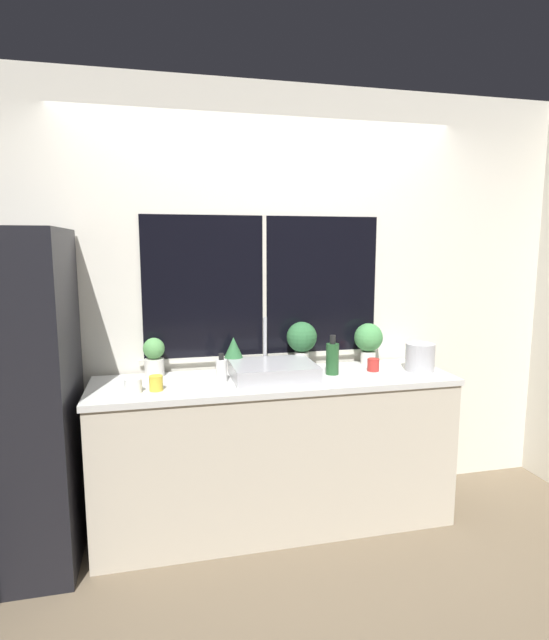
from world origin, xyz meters
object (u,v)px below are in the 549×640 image
Objects in this scene: potted_plant_center_left at (234,353)px; soap_bottle at (221,370)px; refrigerator at (5,402)px; potted_plant_far_right at (368,340)px; mug_red at (373,365)px; sink at (273,370)px; potted_plant_far_left at (154,356)px; bottle_tall at (332,358)px; potted_plant_center_right at (302,339)px; mug_white at (133,386)px; kettle at (420,356)px; mug_yellow at (156,383)px.

potted_plant_center_left reaches higher than soap_bottle.
potted_plant_far_right is at bearing 6.87° from refrigerator.
sink is at bearing -178.88° from mug_red.
potted_plant_far_left is 2.98× the size of mug_red.
potted_plant_far_right is 0.39m from bottle_tall.
potted_plant_center_right is 1.09m from mug_white.
potted_plant_center_left is 0.90× the size of bottle_tall.
kettle is (1.63, -0.24, -0.03)m from potted_plant_far_left.
refrigerator is 3.65× the size of sink.
mug_yellow is at bearing -167.13° from potted_plant_far_right.
potted_plant_far_right is (2.14, 0.26, 0.19)m from refrigerator.
potted_plant_far_left is at bearing 163.62° from sink.
mug_white is (-0.80, -0.12, -0.01)m from sink.
potted_plant_center_right reaches higher than potted_plant_far_right.
refrigerator is 1.28m from potted_plant_center_left.
kettle is at bearing -19.20° from potted_plant_center_right.
bottle_tall is (1.82, 0.05, 0.13)m from refrigerator.
soap_bottle is (-0.55, -0.22, -0.12)m from potted_plant_center_right.
potted_plant_far_right is at bearing 16.15° from sink.
potted_plant_center_left is 0.68m from mug_white.
potted_plant_center_right reaches higher than kettle.
potted_plant_far_left is at bearing 171.94° from mug_red.
potted_plant_center_right reaches higher than mug_red.
sink is 2.25× the size of potted_plant_center_left.
potted_plant_far_left is at bearing 171.44° from kettle.
mug_yellow is 0.43× the size of kettle.
bottle_tall is at bearing -56.40° from potted_plant_center_right.
soap_bottle is (-0.31, -0.01, 0.02)m from sink.
mug_red is (-0.05, -0.19, -0.12)m from potted_plant_far_right.
potted_plant_center_left is 0.45m from potted_plant_center_right.
bottle_tall is at bearing -0.38° from sink.
bottle_tall is at bearing 0.90° from soap_bottle.
potted_plant_center_right is 3.25× the size of mug_white.
potted_plant_center_right is at bearing 40.47° from sink.
sink is at bearing 2.44° from soap_bottle.
refrigerator is 7.38× the size of bottle_tall.
soap_bottle is at bearing 178.63° from kettle.
potted_plant_far_left is at bearing 91.56° from mug_yellow.
sink is at bearing 177.38° from kettle.
sink is at bearing -16.38° from potted_plant_far_left.
refrigerator reaches higher than mug_white.
potted_plant_center_right is at bearing 8.73° from refrigerator.
refrigerator reaches higher than bottle_tall.
refrigerator reaches higher than potted_plant_center_left.
potted_plant_far_right is 2.97× the size of mug_white.
refrigerator is 22.77× the size of mug_red.
potted_plant_center_right is 1.55× the size of kettle.
refrigerator is 1.82m from bottle_tall.
bottle_tall is 0.28m from mug_red.
bottle_tall is (-0.32, -0.20, -0.06)m from potted_plant_far_right.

